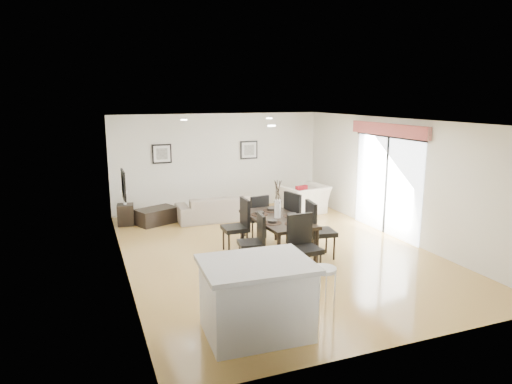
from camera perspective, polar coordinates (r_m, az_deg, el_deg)
name	(u,v)px	position (r m, az deg, el deg)	size (l,w,h in m)	color
ground	(274,251)	(9.63, 2.27, -7.35)	(8.00, 8.00, 0.00)	tan
wall_back	(219,162)	(12.99, -4.67, 3.80)	(6.00, 0.04, 2.70)	silver
wall_front	(403,247)	(5.94, 17.88, -6.60)	(6.00, 0.04, 2.70)	silver
wall_left	(122,199)	(8.57, -16.43, -0.89)	(0.04, 8.00, 2.70)	silver
wall_right	(396,178)	(10.80, 17.12, 1.65)	(0.04, 8.00, 2.70)	silver
ceiling	(275,121)	(9.11, 2.41, 8.90)	(6.00, 8.00, 0.02)	white
sofa	(220,207)	(11.95, -4.53, -1.93)	(2.23, 0.87, 0.65)	gray
armchair	(303,200)	(12.58, 5.91, -0.94)	(1.20, 1.05, 0.78)	beige
courtyard_plant_a	(508,221)	(12.08, 28.97, -3.15)	(0.63, 0.54, 0.70)	#355E28
courtyard_plant_b	(448,205)	(13.29, 22.83, -1.54)	(0.33, 0.33, 0.59)	#355E28
dining_table	(277,221)	(9.22, 2.70, -3.68)	(1.03, 1.91, 0.78)	black
dining_chair_wnear	(255,238)	(8.60, -0.07, -5.73)	(0.52, 0.52, 1.02)	black
dining_chair_wfar	(239,222)	(9.43, -2.08, -3.81)	(0.51, 0.51, 1.11)	black
dining_chair_enear	(317,226)	(9.12, 7.58, -4.30)	(0.58, 0.58, 1.16)	black
dining_chair_efar	(297,215)	(9.89, 5.11, -2.93)	(0.63, 0.63, 1.17)	black
dining_chair_head	(303,242)	(8.25, 5.87, -6.20)	(0.53, 0.53, 1.11)	black
dining_chair_foot	(257,214)	(10.30, 0.17, -2.80)	(0.51, 0.51, 1.00)	black
vase	(278,203)	(9.13, 2.72, -1.42)	(0.93, 1.47, 0.77)	white
coffee_table	(156,216)	(11.84, -12.35, -2.93)	(1.00, 0.60, 0.40)	black
side_table	(126,215)	(11.88, -15.98, -2.74)	(0.40, 0.40, 0.53)	black
table_lamp	(124,196)	(11.77, -16.12, -0.43)	(0.18, 0.18, 0.35)	white
cushion	(301,192)	(12.39, 5.70, -0.03)	(0.36, 0.11, 0.36)	maroon
kitchen_island	(257,298)	(6.29, 0.07, -13.06)	(1.52, 1.19, 1.03)	silver
bar_stool	(323,275)	(6.63, 8.43, -10.26)	(0.37, 0.37, 0.80)	silver
framed_print_back_left	(162,154)	(12.57, -11.69, 4.70)	(0.52, 0.04, 0.52)	black
framed_print_back_right	(249,150)	(13.21, -0.89, 5.28)	(0.52, 0.04, 0.52)	black
framed_print_left_wall	(124,185)	(8.31, -16.23, 0.85)	(0.04, 0.52, 0.52)	black
sliding_door	(387,163)	(10.96, 16.07, 3.52)	(0.12, 2.70, 2.57)	white
courtyard	(471,181)	(13.62, 25.31, 1.24)	(6.00, 6.00, 2.00)	gray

